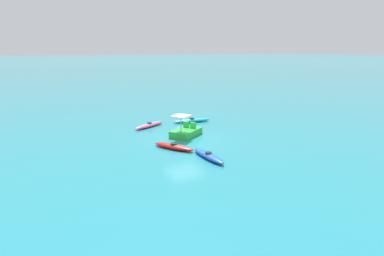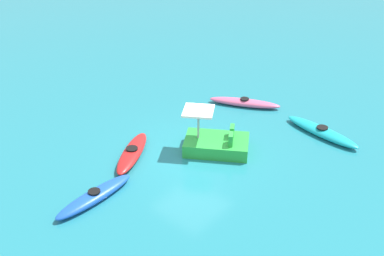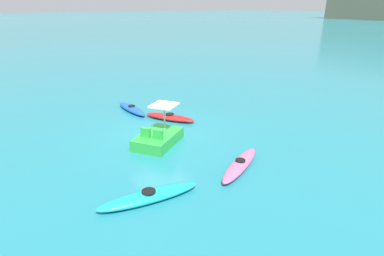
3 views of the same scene
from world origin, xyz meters
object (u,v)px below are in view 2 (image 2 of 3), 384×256
Objects in this scene: kayak_cyan at (322,132)px; kayak_red at (132,153)px; kayak_pink at (244,103)px; kayak_blue at (95,196)px; pedal_boat_green at (216,143)px.

kayak_cyan is 1.19× the size of kayak_red.
kayak_red is (-6.24, 0.64, 0.00)m from kayak_pink.
pedal_boat_green is at bearing -11.62° from kayak_blue.
kayak_red is at bearing 139.03° from pedal_boat_green.
kayak_pink is at bearing 88.23° from kayak_cyan.
kayak_blue is (-8.84, -0.41, 0.00)m from kayak_pink.
kayak_cyan is 3.91m from kayak_pink.
pedal_boat_green is (4.99, -1.03, 0.17)m from kayak_blue.
kayak_pink is 1.02× the size of kayak_blue.
pedal_boat_green reaches higher than kayak_red.
pedal_boat_green is at bearing -159.54° from kayak_pink.
kayak_cyan is 7.63m from kayak_red.
kayak_red is at bearing 174.10° from kayak_pink.
kayak_cyan and kayak_blue have the same top height.
kayak_pink is 1.08× the size of kayak_red.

